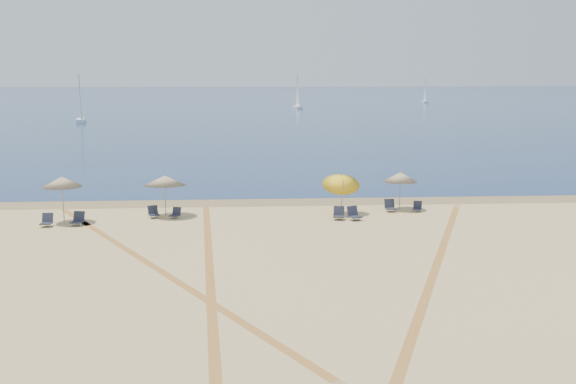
% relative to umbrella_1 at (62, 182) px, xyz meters
% --- Properties ---
extents(ground, '(160.00, 160.00, 0.00)m').
position_rel_umbrella_1_xyz_m(ground, '(12.11, -18.70, -2.21)').
color(ground, tan).
rests_on(ground, ground).
extents(ocean, '(500.00, 500.00, 0.00)m').
position_rel_umbrella_1_xyz_m(ocean, '(12.11, 206.30, -2.20)').
color(ocean, '#0C2151').
rests_on(ocean, ground).
extents(wet_sand, '(500.00, 500.00, 0.00)m').
position_rel_umbrella_1_xyz_m(wet_sand, '(12.11, 5.30, -2.21)').
color(wet_sand, olive).
rests_on(wet_sand, ground).
extents(umbrella_1, '(2.07, 2.07, 2.56)m').
position_rel_umbrella_1_xyz_m(umbrella_1, '(0.00, 0.00, 0.00)').
color(umbrella_1, gray).
rests_on(umbrella_1, ground).
extents(umbrella_2, '(2.34, 2.36, 2.36)m').
position_rel_umbrella_1_xyz_m(umbrella_2, '(5.24, 1.38, -0.20)').
color(umbrella_2, gray).
rests_on(umbrella_2, ground).
extents(umbrella_3, '(2.13, 2.17, 2.66)m').
position_rel_umbrella_1_xyz_m(umbrella_3, '(15.10, 1.17, -0.26)').
color(umbrella_3, gray).
rests_on(umbrella_3, ground).
extents(umbrella_4, '(1.97, 1.97, 2.27)m').
position_rel_umbrella_1_xyz_m(umbrella_4, '(18.76, 2.37, -0.28)').
color(umbrella_4, gray).
rests_on(umbrella_4, ground).
extents(chair_2, '(0.59, 0.68, 0.69)m').
position_rel_umbrella_1_xyz_m(chair_2, '(-0.66, -0.88, -1.91)').
color(chair_2, black).
rests_on(chair_2, ground).
extents(chair_3, '(0.73, 0.81, 0.72)m').
position_rel_umbrella_1_xyz_m(chair_3, '(0.90, -0.71, -1.89)').
color(chair_3, black).
rests_on(chair_3, ground).
extents(chair_4, '(0.76, 0.81, 0.66)m').
position_rel_umbrella_1_xyz_m(chair_4, '(4.62, 0.99, -1.92)').
color(chair_4, black).
rests_on(chair_4, ground).
extents(chair_5, '(0.69, 0.73, 0.60)m').
position_rel_umbrella_1_xyz_m(chair_5, '(5.85, 0.79, -1.95)').
color(chair_5, black).
rests_on(chair_5, ground).
extents(chair_6, '(0.70, 0.79, 0.71)m').
position_rel_umbrella_1_xyz_m(chair_6, '(14.80, -0.16, -1.90)').
color(chair_6, black).
rests_on(chair_6, ground).
extents(chair_7, '(0.84, 0.90, 0.74)m').
position_rel_umbrella_1_xyz_m(chair_7, '(15.60, -0.34, -1.89)').
color(chair_7, black).
rests_on(chair_7, ground).
extents(chair_8, '(0.63, 0.72, 0.70)m').
position_rel_umbrella_1_xyz_m(chair_8, '(18.08, 1.85, -1.90)').
color(chair_8, black).
rests_on(chair_8, ground).
extents(chair_9, '(0.66, 0.71, 0.59)m').
position_rel_umbrella_1_xyz_m(chair_9, '(19.66, 1.76, -1.95)').
color(chair_9, black).
rests_on(chair_9, ground).
extents(sailboat_0, '(2.24, 5.37, 7.76)m').
position_rel_umbrella_1_xyz_m(sailboat_0, '(-17.07, 79.25, 0.14)').
color(sailboat_0, white).
rests_on(sailboat_0, ocean).
extents(sailboat_1, '(1.66, 4.70, 6.86)m').
position_rel_umbrella_1_xyz_m(sailboat_1, '(60.37, 152.29, -0.14)').
color(sailboat_1, white).
rests_on(sailboat_1, ocean).
extents(sailboat_2, '(2.06, 5.30, 7.69)m').
position_rel_umbrella_1_xyz_m(sailboat_2, '(22.51, 123.72, 0.11)').
color(sailboat_2, white).
rests_on(sailboat_2, ocean).
extents(tire_tracks, '(49.53, 39.52, 0.00)m').
position_rel_umbrella_1_xyz_m(tire_tracks, '(10.39, -9.13, -2.21)').
color(tire_tracks, tan).
rests_on(tire_tracks, ground).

